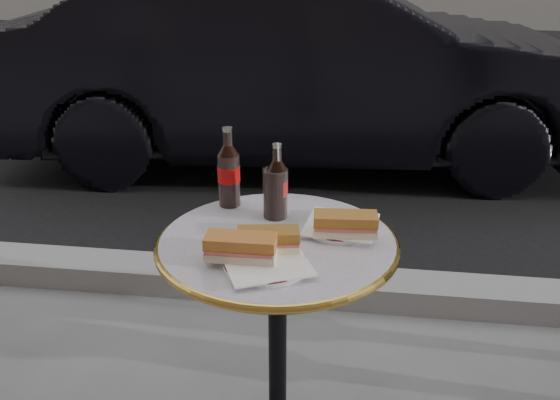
# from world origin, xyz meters

# --- Properties ---
(asphalt_road) EXTENTS (40.00, 8.00, 0.00)m
(asphalt_road) POSITION_xyz_m (0.00, 5.00, 0.00)
(asphalt_road) COLOR black
(asphalt_road) RESTS_ON ground
(curb) EXTENTS (40.00, 0.20, 0.12)m
(curb) POSITION_xyz_m (0.00, 0.90, 0.05)
(curb) COLOR gray
(curb) RESTS_ON ground
(bistro_table) EXTENTS (0.62, 0.62, 0.73)m
(bistro_table) POSITION_xyz_m (0.00, 0.00, 0.37)
(bistro_table) COLOR #BAB2C4
(bistro_table) RESTS_ON ground
(plate_left) EXTENTS (0.24, 0.24, 0.01)m
(plate_left) POSITION_xyz_m (-0.01, -0.14, 0.74)
(plate_left) COLOR silver
(plate_left) RESTS_ON bistro_table
(plate_right) EXTENTS (0.24, 0.24, 0.01)m
(plate_right) POSITION_xyz_m (0.16, 0.08, 0.74)
(plate_right) COLOR white
(plate_right) RESTS_ON bistro_table
(sandwich_left_a) EXTENTS (0.17, 0.08, 0.06)m
(sandwich_left_a) POSITION_xyz_m (-0.07, -0.14, 0.77)
(sandwich_left_a) COLOR #B56A2E
(sandwich_left_a) RESTS_ON plate_left
(sandwich_left_b) EXTENTS (0.16, 0.09, 0.05)m
(sandwich_left_b) POSITION_xyz_m (-0.01, -0.08, 0.77)
(sandwich_left_b) COLOR brown
(sandwich_left_b) RESTS_ON plate_left
(sandwich_right) EXTENTS (0.17, 0.09, 0.06)m
(sandwich_right) POSITION_xyz_m (0.17, 0.03, 0.77)
(sandwich_right) COLOR #9F6428
(sandwich_right) RESTS_ON plate_right
(cola_bottle_left) EXTENTS (0.09, 0.09, 0.23)m
(cola_bottle_left) POSITION_xyz_m (-0.16, 0.20, 0.85)
(cola_bottle_left) COLOR black
(cola_bottle_left) RESTS_ON bistro_table
(cola_bottle_right) EXTENTS (0.08, 0.08, 0.21)m
(cola_bottle_right) POSITION_xyz_m (-0.02, 0.13, 0.84)
(cola_bottle_right) COLOR black
(cola_bottle_right) RESTS_ON bistro_table
(cola_glass) EXTENTS (0.09, 0.09, 0.14)m
(cola_glass) POSITION_xyz_m (-0.02, 0.13, 0.80)
(cola_glass) COLOR black
(cola_glass) RESTS_ON bistro_table
(parked_car) EXTENTS (1.70, 4.00, 1.28)m
(parked_car) POSITION_xyz_m (-0.19, 2.64, 0.64)
(parked_car) COLOR black
(parked_car) RESTS_ON ground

